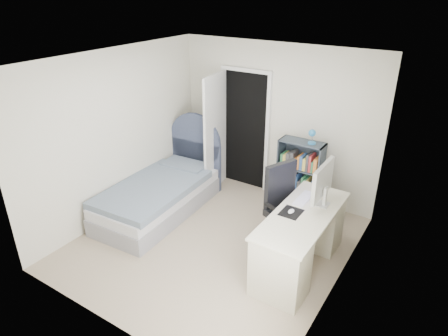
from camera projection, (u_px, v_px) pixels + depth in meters
The scene contains 8 objects.
room_shell at pixel (213, 161), 5.05m from camera, with size 3.50×3.70×2.60m.
door at pixel (226, 131), 6.67m from camera, with size 0.92×0.82×2.06m.
bed at pixel (162, 193), 6.26m from camera, with size 1.13×2.21×1.33m.
nightstand at pixel (202, 159), 7.33m from camera, with size 0.36×0.36×0.54m.
floor_lamp at pixel (206, 153), 6.83m from camera, with size 0.22×0.22×1.56m.
bookcase at pixel (299, 181), 6.08m from camera, with size 0.67×0.29×1.41m.
desk at pixel (301, 238), 4.92m from camera, with size 0.65×1.64×1.34m.
office_chair at pixel (286, 204), 5.23m from camera, with size 0.69×0.70×1.20m.
Camera 1 is at (2.61, -3.79, 3.32)m, focal length 32.00 mm.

